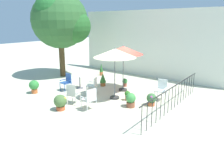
{
  "coord_description": "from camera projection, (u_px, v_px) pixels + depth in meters",
  "views": [
    {
      "loc": [
        6.39,
        -8.11,
        3.52
      ],
      "look_at": [
        0.0,
        0.29,
        0.89
      ],
      "focal_mm": 33.93,
      "sensor_mm": 36.0,
      "label": 1
    }
  ],
  "objects": [
    {
      "name": "potted_plant_5",
      "position": [
        101.0,
        69.0,
        14.39
      ],
      "size": [
        0.24,
        0.24,
        0.85
      ],
      "color": "#A35630",
      "rests_on": "ground"
    },
    {
      "name": "patio_chair_0",
      "position": [
        93.0,
        84.0,
        10.69
      ],
      "size": [
        0.6,
        0.59,
        0.82
      ],
      "color": "silver",
      "rests_on": "ground"
    },
    {
      "name": "patio_chair_4",
      "position": [
        90.0,
        98.0,
        8.62
      ],
      "size": [
        0.58,
        0.59,
        0.93
      ],
      "color": "white",
      "rests_on": "ground"
    },
    {
      "name": "potted_plant_1",
      "position": [
        60.0,
        102.0,
        8.67
      ],
      "size": [
        0.52,
        0.52,
        0.66
      ],
      "color": "#BD542E",
      "rests_on": "ground"
    },
    {
      "name": "patio_chair_3",
      "position": [
        162.0,
        88.0,
        9.8
      ],
      "size": [
        0.53,
        0.54,
        0.96
      ],
      "color": "white",
      "rests_on": "ground"
    },
    {
      "name": "terrace_railing",
      "position": [
        174.0,
        94.0,
        8.69
      ],
      "size": [
        0.03,
        5.69,
        1.01
      ],
      "color": "black",
      "rests_on": "ground"
    },
    {
      "name": "potted_plant_7",
      "position": [
        103.0,
        79.0,
        11.97
      ],
      "size": [
        0.37,
        0.37,
        0.75
      ],
      "color": "#99552B",
      "rests_on": "ground"
    },
    {
      "name": "potted_plant_4",
      "position": [
        127.0,
        95.0,
        9.77
      ],
      "size": [
        0.26,
        0.26,
        0.46
      ],
      "color": "#B7643B",
      "rests_on": "ground"
    },
    {
      "name": "patio_chair_2",
      "position": [
        73.0,
        93.0,
        9.25
      ],
      "size": [
        0.57,
        0.59,
        0.94
      ],
      "color": "silver",
      "rests_on": "ground"
    },
    {
      "name": "potted_plant_2",
      "position": [
        125.0,
        82.0,
        11.91
      ],
      "size": [
        0.29,
        0.29,
        0.46
      ],
      "color": "brown",
      "rests_on": "ground"
    },
    {
      "name": "cafe_table_0",
      "position": [
        80.0,
        79.0,
        11.51
      ],
      "size": [
        0.7,
        0.7,
        0.73
      ],
      "color": "silver",
      "rests_on": "ground"
    },
    {
      "name": "potted_plant_0",
      "position": [
        151.0,
        99.0,
        9.14
      ],
      "size": [
        0.42,
        0.42,
        0.55
      ],
      "color": "#C05E35",
      "rests_on": "ground"
    },
    {
      "name": "patio_umbrella_1",
      "position": [
        123.0,
        51.0,
        10.75
      ],
      "size": [
        2.03,
        2.03,
        2.41
      ],
      "color": "#2D2D2D",
      "rests_on": "ground"
    },
    {
      "name": "shade_tree",
      "position": [
        61.0,
        20.0,
        13.39
      ],
      "size": [
        3.72,
        3.54,
        5.42
      ],
      "color": "#48361E",
      "rests_on": "ground"
    },
    {
      "name": "villa_facade",
      "position": [
        150.0,
        44.0,
        13.74
      ],
      "size": [
        10.68,
        0.3,
        4.31
      ],
      "primitive_type": "cube",
      "color": "silver",
      "rests_on": "ground"
    },
    {
      "name": "ground_plane",
      "position": [
        109.0,
        93.0,
        10.87
      ],
      "size": [
        60.0,
        60.0,
        0.0
      ],
      "primitive_type": "plane",
      "color": "beige"
    },
    {
      "name": "patio_chair_1",
      "position": [
        67.0,
        81.0,
        11.15
      ],
      "size": [
        0.53,
        0.5,
        0.9
      ],
      "color": "#274F97",
      "rests_on": "ground"
    },
    {
      "name": "patio_umbrella_0",
      "position": [
        115.0,
        54.0,
        9.56
      ],
      "size": [
        1.96,
        1.96,
        2.43
      ],
      "color": "#2D2D2D",
      "rests_on": "ground"
    },
    {
      "name": "potted_plant_6",
      "position": [
        131.0,
        100.0,
        8.99
      ],
      "size": [
        0.43,
        0.43,
        0.62
      ],
      "color": "brown",
      "rests_on": "ground"
    },
    {
      "name": "potted_plant_3",
      "position": [
        34.0,
        86.0,
        10.73
      ],
      "size": [
        0.49,
        0.49,
        0.68
      ],
      "color": "#BC5F31",
      "rests_on": "ground"
    }
  ]
}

